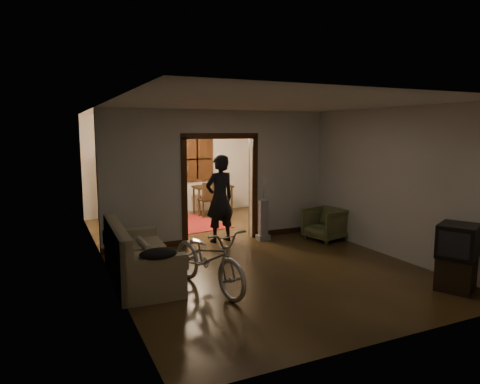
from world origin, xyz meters
TOP-DOWN VIEW (x-y plane):
  - floor at (0.00, 0.00)m, footprint 5.00×8.50m
  - ceiling at (0.00, 0.00)m, footprint 5.00×8.50m
  - wall_back at (0.00, 4.25)m, footprint 5.00×0.02m
  - wall_left at (-2.50, 0.00)m, footprint 0.02×8.50m
  - wall_right at (2.50, 0.00)m, footprint 0.02×8.50m
  - partition_wall at (0.00, 0.75)m, footprint 5.00×0.14m
  - door_casing at (0.00, 0.75)m, footprint 1.74×0.20m
  - far_window at (0.70, 4.21)m, footprint 0.98×0.06m
  - chandelier at (0.00, 2.50)m, footprint 0.24×0.24m
  - light_switch at (1.05, 0.68)m, footprint 0.08×0.01m
  - sofa at (-2.09, -1.10)m, footprint 0.96×2.05m
  - rolled_paper at (-1.99, -0.80)m, footprint 0.09×0.73m
  - jacket at (-2.04, -2.01)m, footprint 0.52×0.39m
  - bicycle at (-1.25, -1.88)m, footprint 1.02×1.93m
  - armchair at (2.11, -0.17)m, footprint 0.91×0.89m
  - tv_stand at (2.11, -3.45)m, footprint 0.70×0.68m
  - crt_tv at (2.11, -3.45)m, footprint 0.75×0.72m
  - vacuum at (0.88, 0.40)m, footprint 0.31×0.27m
  - person at (-0.03, 0.66)m, footprint 0.76×0.58m
  - oriental_rug at (-0.17, 2.62)m, footprint 1.93×2.32m
  - locker at (-1.13, 3.95)m, footprint 1.05×0.79m
  - globe at (-1.13, 3.95)m, footprint 0.27×0.27m
  - desk at (0.95, 3.62)m, footprint 1.21×0.88m
  - desk_chair at (0.66, 3.29)m, footprint 0.46×0.46m

SIDE VIEW (x-z plane):
  - floor at x=0.00m, z-range -0.01..0.01m
  - oriental_rug at x=-0.17m, z-range 0.00..0.02m
  - tv_stand at x=2.11m, z-range 0.00..0.49m
  - armchair at x=2.11m, z-range 0.00..0.70m
  - desk at x=0.95m, z-range 0.00..0.80m
  - vacuum at x=0.88m, z-range 0.00..0.88m
  - sofa at x=-2.09m, z-range 0.00..0.93m
  - bicycle at x=-1.25m, z-range 0.00..0.96m
  - desk_chair at x=0.66m, z-range 0.00..0.98m
  - rolled_paper at x=-1.99m, z-range 0.48..0.58m
  - jacket at x=-2.04m, z-range 0.60..0.76m
  - crt_tv at x=2.11m, z-range 0.50..1.00m
  - person at x=-0.03m, z-range 0.00..1.87m
  - locker at x=-1.13m, z-range 0.00..1.87m
  - door_casing at x=0.00m, z-range -0.06..2.26m
  - light_switch at x=1.05m, z-range 1.19..1.31m
  - wall_back at x=0.00m, z-range 0.00..2.80m
  - wall_left at x=-2.50m, z-range 0.00..2.80m
  - wall_right at x=2.50m, z-range 0.00..2.80m
  - partition_wall at x=0.00m, z-range 0.00..2.80m
  - far_window at x=0.70m, z-range 0.91..2.19m
  - globe at x=-1.13m, z-range 1.80..2.08m
  - chandelier at x=0.00m, z-range 2.23..2.47m
  - ceiling at x=0.00m, z-range 2.79..2.80m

